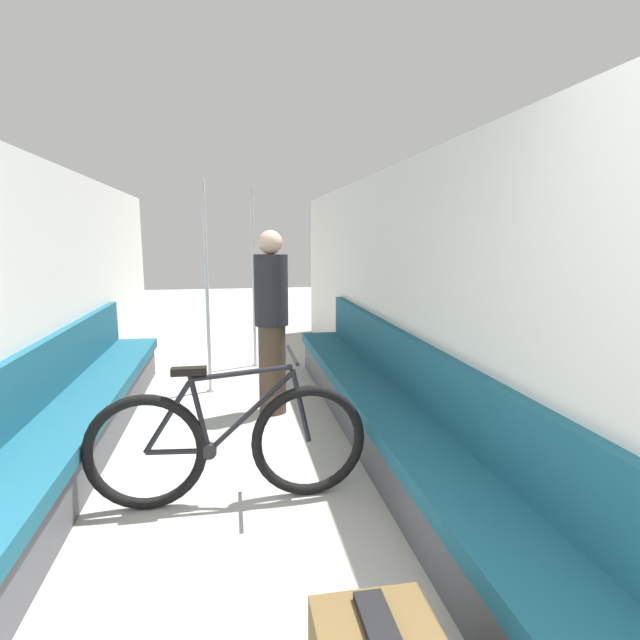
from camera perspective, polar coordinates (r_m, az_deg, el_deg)
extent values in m
cube|color=silver|center=(3.95, -30.93, 0.79)|extent=(0.10, 9.22, 2.17)
cube|color=silver|center=(3.94, 10.44, 1.98)|extent=(0.10, 9.22, 2.17)
cube|color=#4C4C51|center=(3.90, -26.64, -13.01)|extent=(0.42, 4.95, 0.33)
cube|color=#195166|center=(3.83, -26.88, -10.05)|extent=(0.49, 4.95, 0.10)
cube|color=#195166|center=(3.82, -30.22, -6.16)|extent=(0.07, 4.95, 0.44)
cube|color=#4C4C51|center=(3.90, 6.92, -12.07)|extent=(0.42, 4.95, 0.33)
cube|color=#195166|center=(3.82, 6.98, -9.10)|extent=(0.49, 4.95, 0.10)
cube|color=#195166|center=(3.81, 10.10, -5.02)|extent=(0.07, 4.95, 0.44)
torus|color=black|center=(3.16, -19.30, -14.10)|extent=(0.70, 0.06, 0.70)
torus|color=black|center=(3.15, -1.29, -13.63)|extent=(0.70, 0.06, 0.70)
cylinder|color=black|center=(3.14, -15.95, -14.26)|extent=(0.36, 0.03, 0.05)
cylinder|color=black|center=(3.07, -17.04, -10.61)|extent=(0.29, 0.03, 0.43)
cylinder|color=black|center=(3.05, -13.65, -10.14)|extent=(0.13, 0.03, 0.50)
cylinder|color=black|center=(3.05, -7.90, -10.32)|extent=(0.53, 0.03, 0.48)
cylinder|color=black|center=(2.97, -8.93, -6.00)|extent=(0.60, 0.03, 0.08)
cylinder|color=black|center=(3.06, -2.21, -9.76)|extent=(0.13, 0.03, 0.46)
cylinder|color=black|center=(3.13, -12.56, -14.37)|extent=(0.09, 0.06, 0.09)
cube|color=black|center=(2.98, -14.76, -5.68)|extent=(0.20, 0.07, 0.04)
cylinder|color=black|center=(2.97, -3.17, -4.01)|extent=(0.02, 0.46, 0.02)
cylinder|color=gray|center=(5.36, -12.38, -7.90)|extent=(0.08, 0.08, 0.01)
cylinder|color=silver|center=(5.15, -12.80, 3.52)|extent=(0.04, 0.04, 2.15)
cylinder|color=gray|center=(6.30, -7.39, -5.13)|extent=(0.08, 0.08, 0.01)
cylinder|color=silver|center=(6.12, -7.60, 4.59)|extent=(0.04, 0.04, 2.15)
cylinder|color=#473828|center=(4.56, -5.46, -5.59)|extent=(0.25, 0.25, 0.81)
cylinder|color=#232328|center=(4.43, -5.61, 3.42)|extent=(0.30, 0.30, 0.63)
sphere|color=beige|center=(4.41, -5.70, 8.83)|extent=(0.21, 0.21, 0.21)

